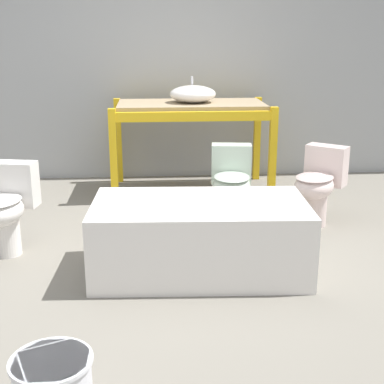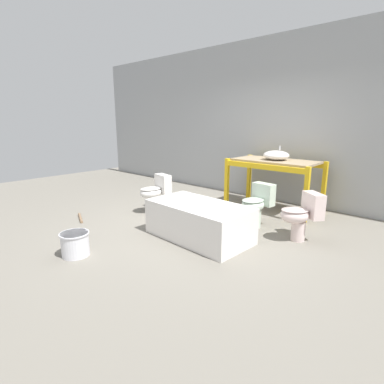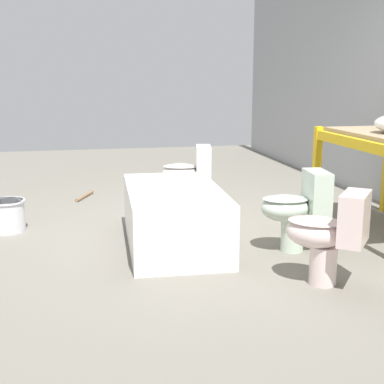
# 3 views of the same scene
# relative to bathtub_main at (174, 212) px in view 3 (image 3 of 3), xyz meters

# --- Properties ---
(ground_plane) EXTENTS (12.00, 12.00, 0.00)m
(ground_plane) POSITION_rel_bathtub_main_xyz_m (-0.34, 0.32, -0.29)
(ground_plane) COLOR slate
(bathtub_main) EXTENTS (1.48, 0.84, 0.50)m
(bathtub_main) POSITION_rel_bathtub_main_xyz_m (0.00, 0.00, 0.00)
(bathtub_main) COLOR white
(bathtub_main) RESTS_ON ground_plane
(toilet_near) EXTENTS (0.43, 0.59, 0.67)m
(toilet_near) POSITION_rel_bathtub_main_xyz_m (-1.39, 0.42, 0.09)
(toilet_near) COLOR white
(toilet_near) RESTS_ON ground_plane
(toilet_far) EXTENTS (0.59, 0.62, 0.67)m
(toilet_far) POSITION_rel_bathtub_main_xyz_m (1.09, 0.87, 0.09)
(toilet_far) COLOR silver
(toilet_far) RESTS_ON ground_plane
(toilet_extra) EXTENTS (0.39, 0.57, 0.67)m
(toilet_extra) POSITION_rel_bathtub_main_xyz_m (0.35, 0.95, 0.09)
(toilet_extra) COLOR silver
(toilet_extra) RESTS_ON ground_plane
(bucket_white) EXTENTS (0.35, 0.35, 0.29)m
(bucket_white) POSITION_rel_bathtub_main_xyz_m (-0.75, -1.44, -0.13)
(bucket_white) COLOR silver
(bucket_white) RESTS_ON ground_plane
(loose_pipe) EXTENTS (0.46, 0.23, 0.04)m
(loose_pipe) POSITION_rel_bathtub_main_xyz_m (-2.02, -0.72, -0.27)
(loose_pipe) COLOR #8C6B4C
(loose_pipe) RESTS_ON ground_plane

